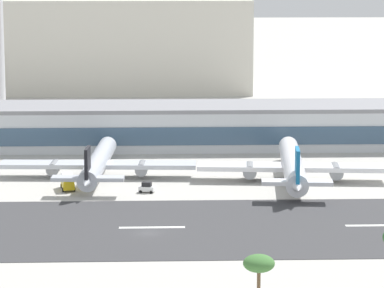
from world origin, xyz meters
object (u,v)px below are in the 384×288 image
object	(u,v)px
service_baggage_tug_0	(147,188)
terminal_building	(181,126)
distant_hotel_block	(70,45)
service_box_truck_1	(68,181)
palm_tree_0	(259,265)
airliner_blue_tail_gate_1	(293,166)
airliner_black_tail_gate_0	(97,164)

from	to	relation	value
service_baggage_tug_0	terminal_building	bearing A→B (deg)	94.66
distant_hotel_block	service_box_truck_1	xyz separation A→B (m)	(12.61, -168.30, -15.14)
terminal_building	palm_tree_0	bearing A→B (deg)	-87.21
terminal_building	service_baggage_tug_0	world-z (taller)	terminal_building
distant_hotel_block	airliner_blue_tail_gate_1	bearing A→B (deg)	-69.34
airliner_blue_tail_gate_1	palm_tree_0	world-z (taller)	airliner_blue_tail_gate_1
distant_hotel_block	palm_tree_0	size ratio (longest dim) A/B	12.42
airliner_black_tail_gate_0	airliner_blue_tail_gate_1	world-z (taller)	airliner_blue_tail_gate_1
terminal_building	service_baggage_tug_0	size ratio (longest dim) A/B	47.70
airliner_black_tail_gate_0	service_baggage_tug_0	bearing A→B (deg)	-140.02
terminal_building	airliner_black_tail_gate_0	distance (m)	43.76
distant_hotel_block	service_box_truck_1	distance (m)	169.45
service_box_truck_1	airliner_blue_tail_gate_1	bearing A→B (deg)	86.90
airliner_black_tail_gate_0	palm_tree_0	distance (m)	101.90
terminal_building	airliner_blue_tail_gate_1	world-z (taller)	terminal_building
distant_hotel_block	airliner_blue_tail_gate_1	distance (m)	173.95
distant_hotel_block	palm_tree_0	world-z (taller)	distant_hotel_block
terminal_building	airliner_black_tail_gate_0	bearing A→B (deg)	-116.44
service_baggage_tug_0	service_box_truck_1	bearing A→B (deg)	-177.88
airliner_black_tail_gate_0	palm_tree_0	bearing A→B (deg)	-161.95
airliner_blue_tail_gate_1	airliner_black_tail_gate_0	bearing A→B (deg)	87.87
distant_hotel_block	airliner_black_tail_gate_0	world-z (taller)	distant_hotel_block
service_baggage_tug_0	service_box_truck_1	size ratio (longest dim) A/B	0.55
terminal_building	airliner_black_tail_gate_0	xyz separation A→B (m)	(-19.46, -39.13, -2.30)
airliner_blue_tail_gate_1	distant_hotel_block	bearing A→B (deg)	25.67
distant_hotel_block	airliner_black_tail_gate_0	distance (m)	158.55
airliner_blue_tail_gate_1	service_box_truck_1	bearing A→B (deg)	102.08
distant_hotel_block	palm_tree_0	distance (m)	259.15
airliner_black_tail_gate_0	palm_tree_0	world-z (taller)	palm_tree_0
distant_hotel_block	terminal_building	bearing A→B (deg)	-72.24
palm_tree_0	terminal_building	bearing A→B (deg)	92.79
service_baggage_tug_0	palm_tree_0	size ratio (longest dim) A/B	0.33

